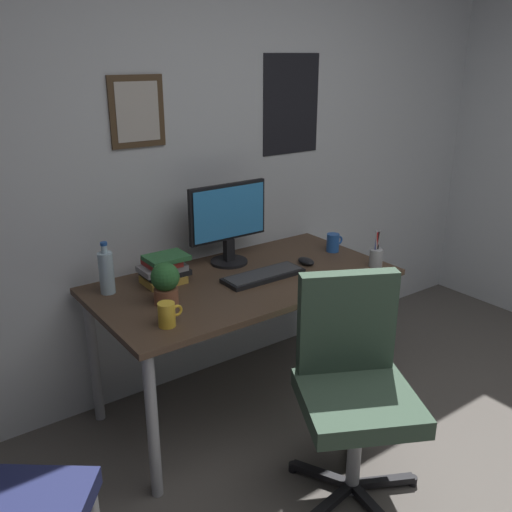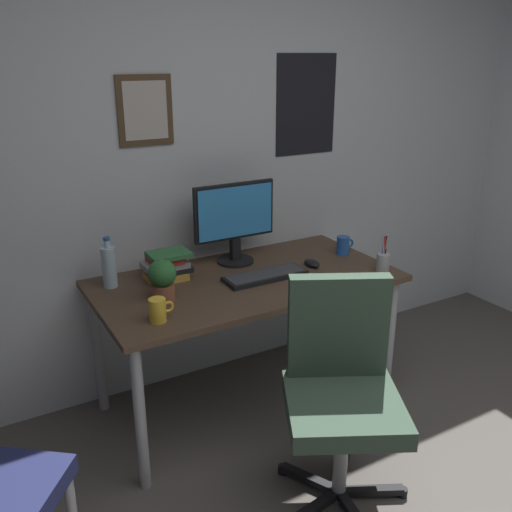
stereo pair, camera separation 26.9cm
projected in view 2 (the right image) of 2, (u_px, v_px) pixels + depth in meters
name	position (u px, v px, depth m)	size (l,w,h in m)	color
wall_back	(227.00, 150.00, 3.09)	(4.40, 0.10, 2.60)	silver
desk	(246.00, 292.00, 2.85)	(1.51, 0.78, 0.73)	#4C3828
office_chair	(341.00, 382.00, 2.30)	(0.62, 0.62, 0.95)	#334738
monitor	(235.00, 220.00, 2.96)	(0.46, 0.20, 0.43)	black
keyboard	(265.00, 276.00, 2.82)	(0.43, 0.15, 0.03)	black
computer_mouse	(312.00, 263.00, 2.98)	(0.06, 0.11, 0.04)	black
water_bottle	(109.00, 266.00, 2.69)	(0.07, 0.07, 0.25)	silver
coffee_mug_near	(158.00, 310.00, 2.35)	(0.11, 0.07, 0.10)	yellow
coffee_mug_far	(343.00, 245.00, 3.15)	(0.11, 0.07, 0.10)	#2659B2
potted_plant	(162.00, 278.00, 2.55)	(0.13, 0.13, 0.19)	brown
pen_cup	(383.00, 261.00, 2.90)	(0.07, 0.07, 0.20)	#9EA0A5
book_stack_left	(166.00, 266.00, 2.80)	(0.24, 0.18, 0.14)	gold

